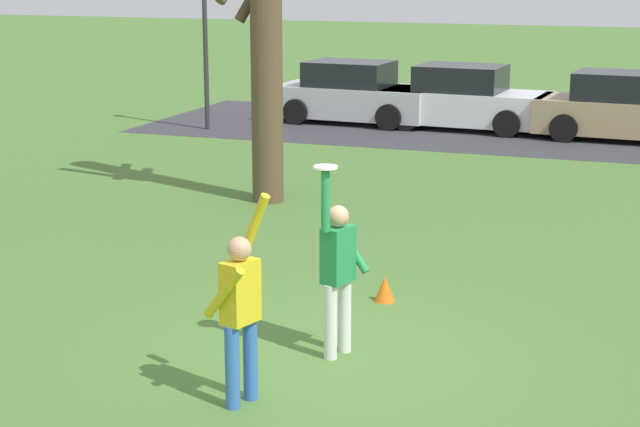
% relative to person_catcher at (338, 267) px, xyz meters
% --- Properties ---
extents(ground_plane, '(120.00, 120.00, 0.00)m').
position_rel_person_catcher_xyz_m(ground_plane, '(-0.05, -0.04, -0.98)').
color(ground_plane, '#4C7533').
extents(person_catcher, '(0.48, 0.59, 2.08)m').
position_rel_person_catcher_xyz_m(person_catcher, '(0.00, 0.00, 0.00)').
color(person_catcher, silver).
rests_on(person_catcher, ground_plane).
extents(person_defender, '(0.55, 0.63, 2.04)m').
position_rel_person_catcher_xyz_m(person_defender, '(-0.46, -1.50, -0.00)').
color(person_defender, '#3366B7').
rests_on(person_defender, ground_plane).
extents(frisbee_disc, '(0.25, 0.25, 0.02)m').
position_rel_person_catcher_xyz_m(frisbee_disc, '(-0.07, -0.22, 1.11)').
color(frisbee_disc, white).
rests_on(frisbee_disc, person_catcher).
extents(parked_car_silver, '(4.20, 2.24, 1.59)m').
position_rel_person_catcher_xyz_m(parked_car_silver, '(-4.93, 15.81, -0.25)').
color(parked_car_silver, '#BCBCC1').
rests_on(parked_car_silver, ground_plane).
extents(parked_car_white, '(4.20, 2.24, 1.59)m').
position_rel_person_catcher_xyz_m(parked_car_white, '(-1.98, 15.75, -0.25)').
color(parked_car_white, white).
rests_on(parked_car_white, ground_plane).
extents(parked_car_tan, '(4.20, 2.24, 1.59)m').
position_rel_person_catcher_xyz_m(parked_car_tan, '(1.92, 15.37, -0.25)').
color(parked_car_tan, tan).
rests_on(parked_car_tan, ground_plane).
extents(parking_strip, '(23.45, 6.40, 0.01)m').
position_rel_person_catcher_xyz_m(parking_strip, '(1.82, 15.48, -0.98)').
color(parking_strip, '#38383D').
rests_on(parking_strip, ground_plane).
extents(bare_tree_tall, '(1.41, 1.41, 6.21)m').
position_rel_person_catcher_xyz_m(bare_tree_tall, '(-3.54, 6.56, 2.23)').
color(bare_tree_tall, brown).
rests_on(bare_tree_tall, ground_plane).
extents(lamppost_by_lot, '(0.28, 0.28, 4.26)m').
position_rel_person_catcher_xyz_m(lamppost_by_lot, '(-8.03, 13.48, 1.60)').
color(lamppost_by_lot, '#2D2D33').
rests_on(lamppost_by_lot, ground_plane).
extents(field_cone_orange, '(0.26, 0.26, 0.32)m').
position_rel_person_catcher_xyz_m(field_cone_orange, '(-0.03, 1.91, -0.82)').
color(field_cone_orange, orange).
rests_on(field_cone_orange, ground_plane).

